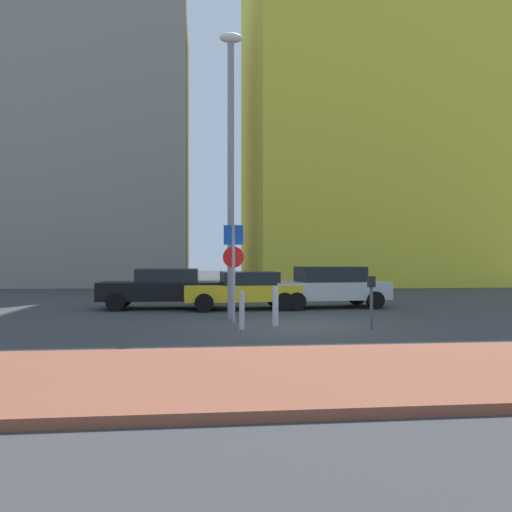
{
  "coord_description": "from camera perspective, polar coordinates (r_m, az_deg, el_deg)",
  "views": [
    {
      "loc": [
        -2.66,
        -14.09,
        1.85
      ],
      "look_at": [
        -0.88,
        2.12,
        1.9
      ],
      "focal_mm": 36.9,
      "sensor_mm": 36.0,
      "label": 1
    }
  ],
  "objects": [
    {
      "name": "parking_meter",
      "position": [
        13.83,
        12.4,
        -4.15
      ],
      "size": [
        0.18,
        0.14,
        1.38
      ],
      "color": "#4C4C51",
      "rests_on": "ground"
    },
    {
      "name": "parked_car_black",
      "position": [
        19.36,
        -10.0,
        -3.4
      ],
      "size": [
        4.49,
        1.99,
        1.45
      ],
      "color": "black",
      "rests_on": "ground"
    },
    {
      "name": "parking_sign_post",
      "position": [
        14.86,
        -2.46,
        -0.54
      ],
      "size": [
        0.6,
        0.12,
        2.8
      ],
      "color": "gray",
      "rests_on": "ground"
    },
    {
      "name": "street_lamp",
      "position": [
        16.12,
        -2.75,
        10.95
      ],
      "size": [
        0.7,
        0.36,
        8.63
      ],
      "color": "gray",
      "rests_on": "ground"
    },
    {
      "name": "traffic_bollard_near",
      "position": [
        13.61,
        -1.55,
        -5.91
      ],
      "size": [
        0.14,
        0.14,
        0.99
      ],
      "primitive_type": "cylinder",
      "color": "#B7B7BC",
      "rests_on": "ground"
    },
    {
      "name": "parked_car_silver",
      "position": [
        19.68,
        7.9,
        -3.24
      ],
      "size": [
        4.41,
        2.29,
        1.52
      ],
      "color": "#B7BABF",
      "rests_on": "ground"
    },
    {
      "name": "building_colorful_midrise",
      "position": [
        42.31,
        10.81,
        18.19
      ],
      "size": [
        16.06,
        15.83,
        30.36
      ],
      "primitive_type": "cube",
      "color": "gold",
      "rests_on": "ground"
    },
    {
      "name": "sidewalk_brick",
      "position": [
        8.55,
        12.3,
        -12.2
      ],
      "size": [
        40.0,
        4.21,
        0.14
      ],
      "primitive_type": "cube",
      "color": "brown",
      "rests_on": "ground"
    },
    {
      "name": "traffic_bollard_mid",
      "position": [
        14.36,
        2.12,
        -5.45
      ],
      "size": [
        0.16,
        0.16,
        1.06
      ],
      "primitive_type": "cylinder",
      "color": "#B7B7BC",
      "rests_on": "ground"
    },
    {
      "name": "ground_plane",
      "position": [
        14.46,
        4.43,
        -7.54
      ],
      "size": [
        120.0,
        120.0,
        0.0
      ],
      "primitive_type": "plane",
      "color": "#38383A"
    },
    {
      "name": "building_under_construction",
      "position": [
        39.97,
        -17.58,
        10.86
      ],
      "size": [
        13.87,
        12.09,
        19.0
      ],
      "primitive_type": "cube",
      "color": "gray",
      "rests_on": "ground"
    },
    {
      "name": "parked_car_yellow",
      "position": [
        18.87,
        -1.37,
        -3.64
      ],
      "size": [
        4.2,
        2.1,
        1.35
      ],
      "color": "gold",
      "rests_on": "ground"
    }
  ]
}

